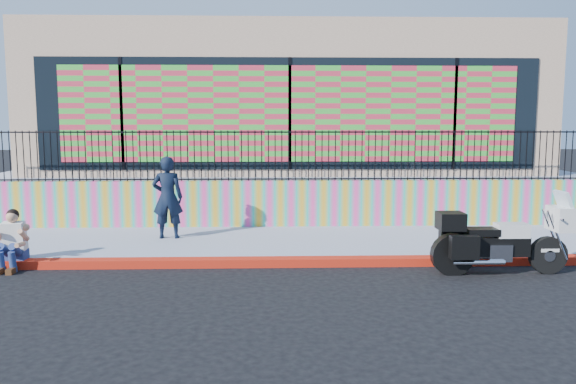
{
  "coord_description": "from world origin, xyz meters",
  "views": [
    {
      "loc": [
        -0.49,
        -10.13,
        2.64
      ],
      "look_at": [
        -0.14,
        1.2,
        1.23
      ],
      "focal_mm": 35.0,
      "sensor_mm": 36.0,
      "label": 1
    }
  ],
  "objects": [
    {
      "name": "elevated_platform",
      "position": [
        0.0,
        8.35,
        0.62
      ],
      "size": [
        16.0,
        10.0,
        1.25
      ],
      "primitive_type": "cube",
      "color": "#9197AE",
      "rests_on": "ground"
    },
    {
      "name": "red_curb",
      "position": [
        0.0,
        0.0,
        0.07
      ],
      "size": [
        16.0,
        0.3,
        0.15
      ],
      "primitive_type": "cube",
      "color": "#B0100C",
      "rests_on": "ground"
    },
    {
      "name": "ground",
      "position": [
        0.0,
        0.0,
        0.0
      ],
      "size": [
        90.0,
        90.0,
        0.0
      ],
      "primitive_type": "plane",
      "color": "black",
      "rests_on": "ground"
    },
    {
      "name": "sidewalk",
      "position": [
        0.0,
        1.65,
        0.07
      ],
      "size": [
        16.0,
        3.0,
        0.15
      ],
      "primitive_type": "cube",
      "color": "#9197AE",
      "rests_on": "ground"
    },
    {
      "name": "police_motorcycle",
      "position": [
        3.47,
        -0.67,
        0.61
      ],
      "size": [
        2.35,
        0.78,
        1.46
      ],
      "color": "black",
      "rests_on": "ground"
    },
    {
      "name": "seated_man",
      "position": [
        -5.15,
        -0.12,
        0.45
      ],
      "size": [
        0.54,
        0.71,
        1.06
      ],
      "color": "navy",
      "rests_on": "ground"
    },
    {
      "name": "storefront_building",
      "position": [
        0.0,
        8.13,
        3.25
      ],
      "size": [
        14.0,
        8.06,
        4.0
      ],
      "color": "tan",
      "rests_on": "elevated_platform"
    },
    {
      "name": "police_officer",
      "position": [
        -2.71,
        1.89,
        1.04
      ],
      "size": [
        0.67,
        0.45,
        1.77
      ],
      "primitive_type": "imported",
      "rotation": [
        0.0,
        0.0,
        3.19
      ],
      "color": "black",
      "rests_on": "sidewalk"
    },
    {
      "name": "metal_fence",
      "position": [
        0.0,
        3.25,
        1.85
      ],
      "size": [
        15.8,
        0.04,
        1.2
      ],
      "primitive_type": null,
      "color": "black",
      "rests_on": "mural_wall"
    },
    {
      "name": "mural_wall",
      "position": [
        0.0,
        3.25,
        0.7
      ],
      "size": [
        16.0,
        0.2,
        1.1
      ],
      "primitive_type": "cube",
      "color": "#F03F92",
      "rests_on": "sidewalk"
    }
  ]
}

